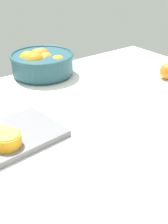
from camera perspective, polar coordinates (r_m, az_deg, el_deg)
ground_plane at (r=92.07cm, az=1.20°, el=-3.40°), size 142.21×105.66×3.00cm
fruit_bowl at (r=127.94cm, az=-8.00°, el=9.22°), size 26.46×26.46×10.98cm
cutting_board at (r=85.87cm, az=-15.28°, el=-5.23°), size 34.71×22.83×1.83cm
orange_half_1 at (r=80.86cm, az=-14.38°, el=-5.14°), size 7.47×7.47×3.54cm
loose_orange_1 at (r=128.27cm, az=15.56°, el=7.47°), size 6.60×6.60×6.60cm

